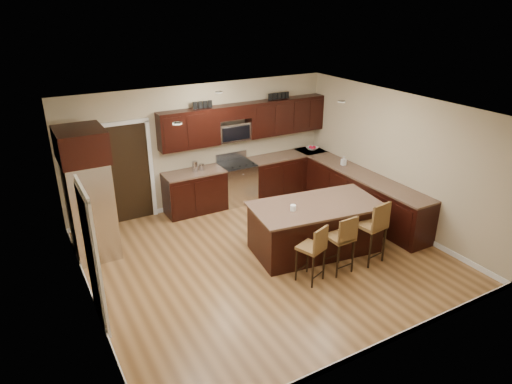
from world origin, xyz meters
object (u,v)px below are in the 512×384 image
island (315,229)px  stool_mid (343,238)px  range (237,182)px  stool_left (314,248)px  refrigerator (88,193)px  stool_right (374,225)px

island → stool_mid: (-0.06, -0.84, 0.23)m
range → island: (0.26, -2.63, -0.04)m
stool_left → refrigerator: bearing=117.3°
stool_right → refrigerator: bearing=139.6°
island → stool_mid: bearing=-86.6°
range → stool_mid: range is taller
stool_mid → stool_right: (0.68, -0.01, 0.07)m
island → stool_right: bearing=-46.5°
island → stool_mid: size_ratio=2.32×
island → stool_right: stool_right is taller
range → stool_right: (0.87, -3.48, 0.26)m
stool_left → stool_right: size_ratio=0.87×
range → refrigerator: (-3.30, -0.77, 0.73)m
island → refrigerator: (-3.56, 1.86, 0.78)m
stool_left → range: bearing=63.8°
range → stool_mid: size_ratio=1.04×
stool_right → stool_mid: bearing=172.1°
island → refrigerator: size_ratio=1.05×
stool_mid → stool_left: bearing=177.2°
stool_left → stool_mid: 0.58m
range → stool_left: (-0.38, -3.47, 0.16)m
stool_mid → range: bearing=91.1°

